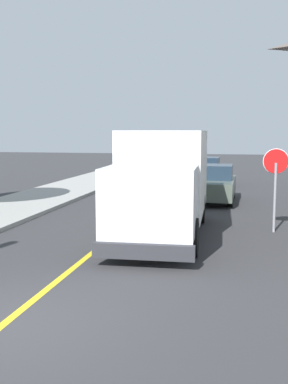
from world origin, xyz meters
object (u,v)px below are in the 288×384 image
at_px(box_truck, 164,178).
at_px(parked_car_mid, 205,172).
at_px(parked_car_near, 214,184).
at_px(stop_sign, 276,174).

bearing_deg(box_truck, parked_car_mid, 89.03).
bearing_deg(parked_car_mid, parked_car_near, -81.88).
xyz_separation_m(parked_car_near, stop_sign, (2.25, -6.17, 1.06)).
bearing_deg(parked_car_mid, box_truck, -90.97).
height_order(parked_car_mid, stop_sign, stop_sign).
relative_size(parked_car_near, parked_car_mid, 1.00).
relative_size(parked_car_near, stop_sign, 1.67).
relative_size(parked_car_mid, stop_sign, 1.66).
bearing_deg(parked_car_mid, stop_sign, -75.83).
bearing_deg(parked_car_near, parked_car_mid, 98.12).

